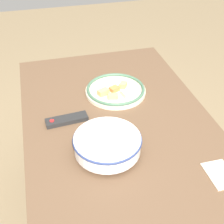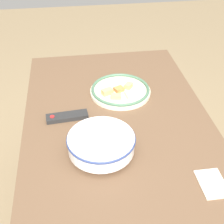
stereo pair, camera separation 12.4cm
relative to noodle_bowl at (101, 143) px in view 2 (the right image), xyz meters
name	(u,v)px [view 2 (the right image)]	position (x,y,z in m)	size (l,w,h in m)	color
dining_table	(120,144)	(0.13, -0.10, -0.13)	(1.46, 0.84, 0.77)	brown
noodle_bowl	(101,143)	(0.00, 0.00, 0.00)	(0.27, 0.27, 0.08)	silver
food_plate	(120,91)	(0.40, -0.14, -0.03)	(0.30, 0.30, 0.05)	beige
tv_remote	(67,117)	(0.24, 0.13, -0.04)	(0.07, 0.19, 0.02)	black
folded_napkin	(212,183)	(-0.22, -0.37, -0.04)	(0.13, 0.09, 0.01)	beige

